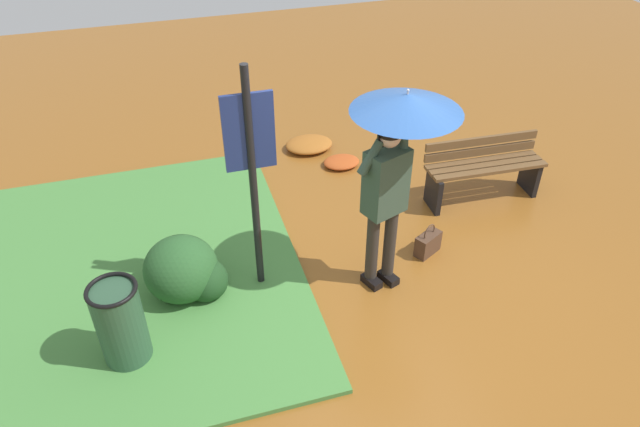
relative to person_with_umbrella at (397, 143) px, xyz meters
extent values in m
plane|color=brown|center=(0.07, -0.19, -1.55)|extent=(18.00, 18.00, 0.00)
cube|color=#47843D|center=(-3.18, 0.77, -1.53)|extent=(4.80, 4.00, 0.05)
cylinder|color=#2D2823|center=(-0.17, -0.01, -1.12)|extent=(0.12, 0.12, 0.86)
cylinder|color=#2D2823|center=(0.01, -0.01, -1.12)|extent=(0.12, 0.12, 0.86)
cube|color=black|center=(-0.17, -0.05, -1.51)|extent=(0.18, 0.24, 0.08)
cube|color=black|center=(0.01, -0.05, -1.51)|extent=(0.18, 0.24, 0.08)
cube|color=#334738|center=(-0.08, -0.01, -0.37)|extent=(0.44, 0.36, 0.64)
sphere|color=beige|center=(-0.08, -0.01, 0.09)|extent=(0.20, 0.20, 0.20)
ellipsoid|color=black|center=(-0.08, -0.01, 0.12)|extent=(0.20, 0.20, 0.15)
cylinder|color=#334738|center=(-0.29, -0.04, -0.16)|extent=(0.18, 0.13, 0.18)
cylinder|color=#334738|center=(-0.25, -0.05, -0.07)|extent=(0.24, 0.11, 0.33)
cube|color=black|center=(-0.17, -0.03, 0.07)|extent=(0.07, 0.04, 0.14)
cylinder|color=#334738|center=(0.08, -0.01, -0.13)|extent=(0.11, 0.10, 0.09)
cylinder|color=#334738|center=(0.07, 0.00, -0.04)|extent=(0.10, 0.09, 0.23)
cylinder|color=#A5A5AD|center=(0.06, 0.01, 0.27)|extent=(0.02, 0.02, 0.41)
cone|color=#264C8C|center=(0.06, 0.01, 0.37)|extent=(0.96, 0.96, 0.16)
sphere|color=#A5A5AD|center=(0.06, 0.01, 0.48)|extent=(0.02, 0.02, 0.02)
cylinder|color=black|center=(-1.22, 0.28, -0.40)|extent=(0.07, 0.07, 2.30)
cube|color=navy|center=(-1.22, 0.29, 0.15)|extent=(0.44, 0.04, 0.70)
cube|color=silver|center=(-1.22, 0.31, 0.15)|extent=(0.38, 0.01, 0.64)
cube|color=#4C3323|center=(0.57, 0.24, -1.43)|extent=(0.33, 0.27, 0.24)
torus|color=#4C3323|center=(0.57, 0.24, -1.27)|extent=(0.16, 0.10, 0.18)
cube|color=black|center=(0.98, 0.98, -1.33)|extent=(0.08, 0.36, 0.44)
cube|color=black|center=(2.26, 0.98, -1.33)|extent=(0.08, 0.36, 0.44)
cube|color=brown|center=(1.62, 0.86, -1.09)|extent=(1.40, 0.16, 0.04)
cube|color=brown|center=(1.62, 0.98, -1.09)|extent=(1.40, 0.16, 0.04)
cube|color=brown|center=(1.62, 1.10, -1.09)|extent=(1.40, 0.16, 0.04)
cube|color=brown|center=(1.62, 1.15, -0.99)|extent=(1.40, 0.10, 0.10)
cube|color=brown|center=(1.62, 1.15, -0.85)|extent=(1.40, 0.10, 0.10)
cylinder|color=#2D5138|center=(-2.51, -0.32, -1.15)|extent=(0.40, 0.40, 0.80)
torus|color=black|center=(-2.51, -0.32, -0.74)|extent=(0.42, 0.42, 0.04)
ellipsoid|color=#285628|center=(-1.97, 0.36, -1.23)|extent=(0.71, 0.71, 0.63)
ellipsoid|color=#1E421E|center=(-1.75, 0.25, -1.34)|extent=(0.42, 0.42, 0.42)
ellipsoid|color=#A86023|center=(-0.03, 2.72, -1.48)|extent=(0.64, 0.51, 0.14)
ellipsoid|color=#B74C1E|center=(0.26, 2.18, -1.50)|extent=(0.47, 0.38, 0.10)
camera|label=1|loc=(-1.91, -4.02, 2.48)|focal=32.89mm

